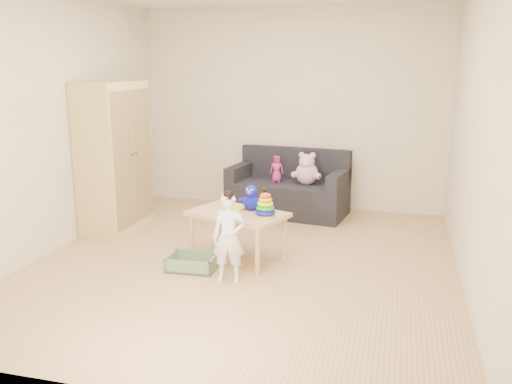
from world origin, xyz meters
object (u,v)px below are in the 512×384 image
(wardrobe, at_px, (114,157))
(toddler, at_px, (229,238))
(play_table, at_px, (238,235))
(sofa, at_px, (288,198))

(wardrobe, height_order, toddler, wardrobe)
(play_table, bearing_deg, toddler, -81.15)
(wardrobe, distance_m, toddler, 2.16)
(play_table, height_order, toddler, toddler)
(play_table, bearing_deg, sofa, 85.41)
(play_table, xyz_separation_m, toddler, (0.09, -0.55, 0.15))
(toddler, bearing_deg, play_table, 91.04)
(wardrobe, xyz_separation_m, play_table, (1.66, -0.63, -0.61))
(sofa, height_order, toddler, toddler)
(sofa, relative_size, toddler, 1.88)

